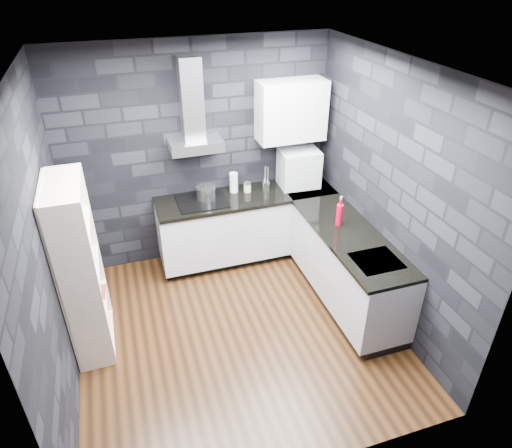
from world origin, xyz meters
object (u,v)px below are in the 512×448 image
pot (206,193)px  glass_vase (234,183)px  appliance_garage (299,169)px  red_bottle (339,215)px  storage_jar (247,188)px  utensil_crock (266,186)px  fruit_bowl (80,271)px  bookshelf (81,270)px

pot → glass_vase: bearing=11.6°
appliance_garage → red_bottle: 1.04m
pot → storage_jar: size_ratio=2.11×
pot → utensil_crock: (0.76, -0.01, -0.02)m
glass_vase → storage_jar: (0.16, -0.05, -0.07)m
pot → glass_vase: size_ratio=0.91×
appliance_garage → fruit_bowl: size_ratio=2.22×
utensil_crock → fruit_bowl: (-2.19, -1.09, -0.02)m
appliance_garage → bookshelf: size_ratio=0.27×
glass_vase → bookshelf: (-1.80, -1.11, -0.12)m
fruit_bowl → appliance_garage: bearing=22.7°
storage_jar → pot: bearing=-177.1°
storage_jar → bookshelf: bearing=-151.7°
appliance_garage → bookshelf: bookshelf is taller
pot → glass_vase: 0.38m
storage_jar → red_bottle: red_bottle is taller
utensil_crock → fruit_bowl: bearing=-153.6°
bookshelf → fruit_bowl: size_ratio=8.36×
red_bottle → appliance_garage: bearing=92.5°
pot → storage_jar: pot is taller
appliance_garage → storage_jar: bearing=-178.6°
storage_jar → red_bottle: (0.71, -1.06, 0.07)m
storage_jar → utensil_crock: (0.23, -0.03, 0.00)m
glass_vase → appliance_garage: (0.83, -0.07, 0.10)m
glass_vase → appliance_garage: 0.84m
glass_vase → utensil_crock: (0.39, -0.08, -0.07)m
pot → red_bottle: size_ratio=0.94×
pot → fruit_bowl: 1.80m
glass_vase → appliance_garage: size_ratio=0.52×
pot → glass_vase: (0.37, 0.08, 0.05)m
appliance_garage → fruit_bowl: bearing=-154.1°
storage_jar → bookshelf: size_ratio=0.06×
utensil_crock → appliance_garage: bearing=1.9°
bookshelf → fruit_bowl: (0.00, -0.06, 0.04)m
red_bottle → utensil_crock: bearing=115.3°
glass_vase → utensil_crock: 0.40m
utensil_crock → appliance_garage: (0.44, 0.01, 0.17)m
glass_vase → appliance_garage: appliance_garage is taller
utensil_crock → red_bottle: red_bottle is taller
red_bottle → fruit_bowl: 2.68m
pot → red_bottle: (1.24, -1.03, 0.04)m
bookshelf → glass_vase: bearing=38.0°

